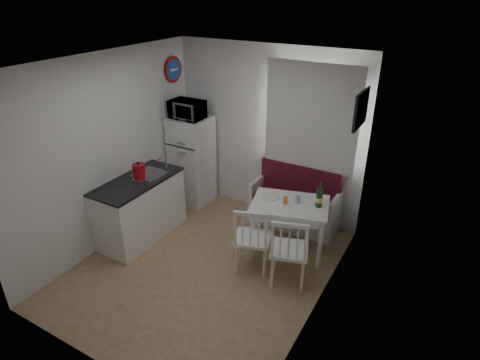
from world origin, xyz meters
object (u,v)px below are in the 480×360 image
Objects in this scene: fridge at (192,160)px; microwave at (187,110)px; chair_right at (286,245)px; wine_bottle at (320,195)px; chair_left at (249,233)px; dining_table at (290,209)px; bench at (295,207)px; kitchen_counter at (141,208)px; kettle at (139,172)px.

fridge is 2.83× the size of microwave.
chair_right is 0.84m from wine_bottle.
wine_bottle is at bearing 32.57° from chair_left.
dining_table is 0.45m from wine_bottle.
chair_left is 2.31m from microwave.
wine_bottle is at bearing -45.92° from bench.
dining_table is 2.24× the size of microwave.
chair_right is (0.25, -0.67, -0.08)m from dining_table.
fridge reaches higher than kitchen_counter.
kitchen_counter is at bearing -176.07° from dining_table.
kitchen_counter is 2.26m from bench.
microwave is 1.92× the size of kettle.
dining_table is 2.05× the size of chair_right.
dining_table is 0.79× the size of fridge.
chair_right is 2.24m from kettle.
fridge is 1.28m from kettle.
kitchen_counter is 1.65m from microwave.
kettle is 0.78× the size of wine_bottle.
kettle is (0.03, -1.19, -0.56)m from microwave.
kettle is (-1.76, -1.35, 0.72)m from bench.
chair_right is at bearing -71.81° from bench.
chair_left is at bearing -92.91° from bench.
dining_table is (0.18, -0.65, 0.35)m from bench.
chair_left is 2.11m from fridge.
dining_table is at bearing 19.49° from kitchen_counter.
microwave is (-1.79, -0.16, 1.28)m from bench.
microwave is at bearing 170.46° from wine_bottle.
kitchen_counter is 2.38× the size of chair_left.
wine_bottle reaches higher than chair_right.
fridge is at bearing 169.26° from wine_bottle.
chair_left is 0.99× the size of chair_right.
dining_table is at bearing -15.33° from fridge.
kitchen_counter is at bearing 162.05° from chair_right.
kitchen_counter is at bearing -161.03° from wine_bottle.
bench is 0.90× the size of fridge.
dining_table is (1.99, 0.70, 0.21)m from kitchen_counter.
kitchen_counter is at bearing -171.84° from kettle.
bench is at bearing 89.30° from chair_right.
dining_table is 0.72m from chair_left.
kitchen_counter is 1.74m from chair_left.
chair_left is 1.08× the size of microwave.
wine_bottle reaches higher than chair_left.
bench is 2.33m from kettle.
kettle reaches higher than bench.
bench is 2.21m from microwave.
chair_right is 2.09× the size of kettle.
microwave is 1.49× the size of wine_bottle.
fridge reaches higher than dining_table.
kitchen_counter is 3.83× the size of wine_bottle.
bench is 1.14× the size of dining_table.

